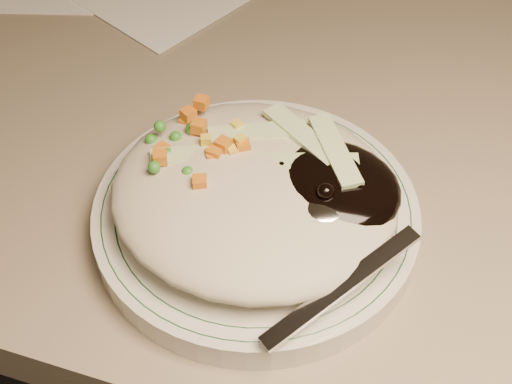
% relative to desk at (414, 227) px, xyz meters
% --- Properties ---
extents(desk, '(1.40, 0.70, 0.74)m').
position_rel_desk_xyz_m(desk, '(0.00, 0.00, 0.00)').
color(desk, gray).
rests_on(desk, ground).
extents(plate, '(0.23, 0.23, 0.02)m').
position_rel_desk_xyz_m(plate, '(-0.11, -0.21, 0.21)').
color(plate, silver).
rests_on(plate, desk).
extents(plate_rim, '(0.21, 0.21, 0.00)m').
position_rel_desk_xyz_m(plate_rim, '(-0.11, -0.21, 0.22)').
color(plate_rim, '#144723').
rests_on(plate_rim, plate).
extents(meal, '(0.21, 0.19, 0.05)m').
position_rel_desk_xyz_m(meal, '(-0.11, -0.21, 0.24)').
color(meal, '#B9AF96').
rests_on(meal, plate).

